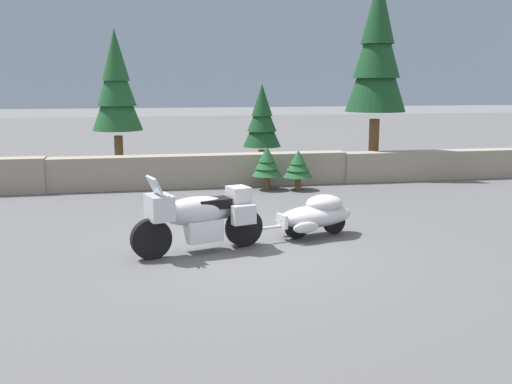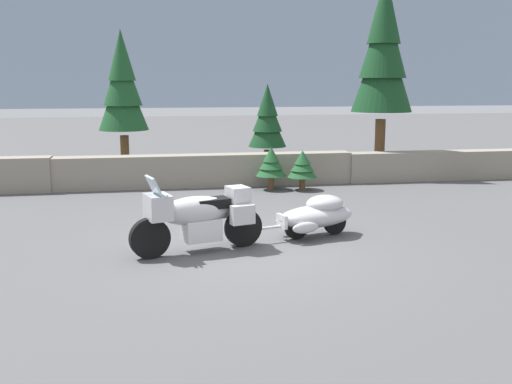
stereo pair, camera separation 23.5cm
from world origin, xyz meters
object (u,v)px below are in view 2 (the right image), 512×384
object	(u,v)px
car_shaped_trailer	(317,214)
pine_tree_secondary	(267,119)
touring_motorcycle	(198,216)
pine_tree_tall	(383,50)
pine_tree_far_right	(122,86)

from	to	relation	value
car_shaped_trailer	pine_tree_secondary	xyz separation A→B (m)	(0.46, 7.11, 1.30)
pine_tree_secondary	touring_motorcycle	bearing A→B (deg)	-109.08
pine_tree_tall	pine_tree_far_right	bearing A→B (deg)	171.74
pine_tree_tall	car_shaped_trailer	bearing A→B (deg)	-119.93
car_shaped_trailer	touring_motorcycle	bearing A→B (deg)	-163.81
car_shaped_trailer	pine_tree_far_right	distance (m)	8.82
car_shaped_trailer	pine_tree_far_right	xyz separation A→B (m)	(-3.72, 7.66, 2.28)
car_shaped_trailer	pine_tree_secondary	distance (m)	7.24
touring_motorcycle	pine_tree_tall	size ratio (longest dim) A/B	0.38
touring_motorcycle	pine_tree_far_right	world-z (taller)	pine_tree_far_right
pine_tree_secondary	pine_tree_far_right	world-z (taller)	pine_tree_far_right
touring_motorcycle	pine_tree_secondary	world-z (taller)	pine_tree_secondary
car_shaped_trailer	pine_tree_tall	bearing A→B (deg)	60.07
pine_tree_tall	pine_tree_secondary	size ratio (longest dim) A/B	2.15
touring_motorcycle	pine_tree_tall	world-z (taller)	pine_tree_tall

